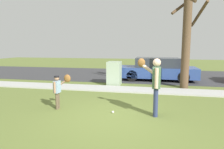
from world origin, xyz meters
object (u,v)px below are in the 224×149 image
(utility_cabinet, at_px, (114,73))
(baseball, at_px, (113,112))
(person_child, at_px, (60,87))
(parked_wagon_blue, at_px, (157,69))
(person_adult, at_px, (155,81))
(street_tree_near, at_px, (187,28))

(utility_cabinet, bearing_deg, baseball, -79.39)
(person_child, xyz_separation_m, baseball, (1.75, -0.09, -0.69))
(utility_cabinet, xyz_separation_m, parked_wagon_blue, (2.21, 1.94, 0.05))
(baseball, bearing_deg, utility_cabinet, 100.61)
(person_adult, xyz_separation_m, person_child, (-2.96, 0.02, -0.30))
(utility_cabinet, bearing_deg, person_child, -102.05)
(person_adult, bearing_deg, street_tree_near, -108.50)
(person_adult, bearing_deg, person_child, -0.33)
(utility_cabinet, distance_m, street_tree_near, 4.14)
(baseball, relative_size, street_tree_near, 0.01)
(baseball, distance_m, parked_wagon_blue, 6.55)
(person_adult, height_order, utility_cabinet, person_adult)
(person_adult, relative_size, person_child, 1.50)
(person_child, relative_size, utility_cabinet, 0.91)
(utility_cabinet, height_order, street_tree_near, street_tree_near)
(person_adult, height_order, baseball, person_adult)
(person_adult, height_order, person_child, person_adult)
(baseball, bearing_deg, person_adult, 3.12)
(baseball, xyz_separation_m, utility_cabinet, (-0.83, 4.43, 0.57))
(person_child, height_order, parked_wagon_blue, parked_wagon_blue)
(person_adult, bearing_deg, baseball, 3.27)
(person_adult, height_order, street_tree_near, street_tree_near)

